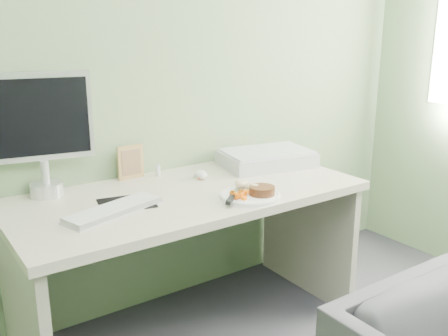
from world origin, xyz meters
TOP-DOWN VIEW (x-y plane):
  - wall_back at (0.00, 2.00)m, footprint 3.50×0.00m
  - desk at (0.00, 1.62)m, footprint 1.60×0.75m
  - plate at (0.18, 1.39)m, footprint 0.26×0.26m
  - steak at (0.22, 1.36)m, footprint 0.15×0.15m
  - potato_pile at (0.21, 1.45)m, footprint 0.11×0.08m
  - carrot_heap at (0.11, 1.38)m, footprint 0.07×0.06m
  - steak_knife at (0.07, 1.38)m, footprint 0.20×0.18m
  - mousepad at (-0.30, 1.62)m, footprint 0.26×0.24m
  - keyboard at (-0.39, 1.55)m, footprint 0.43×0.24m
  - computer_mouse at (0.16, 1.76)m, footprint 0.09×0.11m
  - photo_frame at (-0.13, 1.95)m, footprint 0.13×0.02m
  - eyedrop_bottle at (-0.00, 1.92)m, footprint 0.02×0.02m
  - scanner at (0.57, 1.76)m, footprint 0.52×0.40m
  - monitor at (-0.55, 1.94)m, footprint 0.45×0.16m

SIDE VIEW (x-z plane):
  - desk at x=0.00m, z-range 0.18..0.91m
  - mousepad at x=-0.30m, z-range 0.73..0.73m
  - plate at x=0.18m, z-range 0.73..0.74m
  - keyboard at x=-0.39m, z-range 0.74..0.75m
  - computer_mouse at x=0.16m, z-range 0.73..0.77m
  - steak_knife at x=0.07m, z-range 0.75..0.76m
  - eyedrop_bottle at x=0.00m, z-range 0.73..0.79m
  - steak at x=0.22m, z-range 0.74..0.78m
  - carrot_heap at x=0.11m, z-range 0.74..0.79m
  - scanner at x=0.57m, z-range 0.73..0.80m
  - potato_pile at x=0.21m, z-range 0.74..0.80m
  - photo_frame at x=-0.13m, z-range 0.73..0.90m
  - monitor at x=-0.55m, z-range 0.76..1.30m
  - wall_back at x=0.00m, z-range -0.40..3.10m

